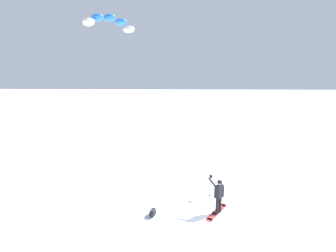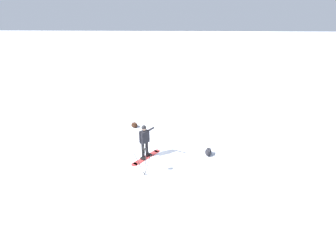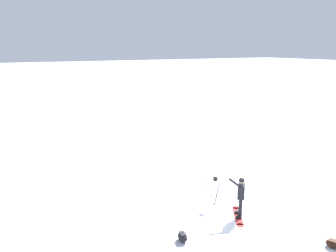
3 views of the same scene
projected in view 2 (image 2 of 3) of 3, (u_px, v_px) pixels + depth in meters
ground_plane at (156, 155)px, 10.90m from camera, size 300.00×300.00×0.00m
snowboarder at (145, 138)px, 10.36m from camera, size 0.74×0.47×1.63m
snowboard at (146, 157)px, 10.70m from camera, size 1.13×1.52×0.10m
gear_bag_large at (208, 152)px, 10.85m from camera, size 0.39×0.55×0.31m
camera_tripod at (144, 156)px, 9.15m from camera, size 0.68×0.60×1.22m
gear_bag_small at (134, 125)px, 13.73m from camera, size 0.54×0.58×0.26m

